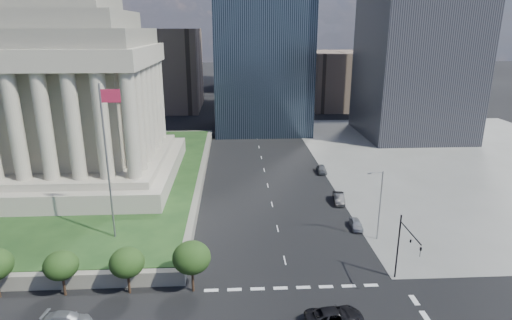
{
  "coord_description": "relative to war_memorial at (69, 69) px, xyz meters",
  "views": [
    {
      "loc": [
        -6.22,
        -27.63,
        28.08
      ],
      "look_at": [
        -3.65,
        20.08,
        13.34
      ],
      "focal_mm": 30.0,
      "sensor_mm": 36.0,
      "label": 1
    }
  ],
  "objects": [
    {
      "name": "pickup_truck",
      "position": [
        37.48,
        -40.29,
        -20.59
      ],
      "size": [
        6.16,
        3.46,
        1.63
      ],
      "primitive_type": "imported",
      "rotation": [
        0.0,
        0.0,
        1.7
      ],
      "color": "black",
      "rests_on": "ground"
    },
    {
      "name": "flagpole",
      "position": [
        12.17,
        -24.0,
        -8.29
      ],
      "size": [
        2.52,
        0.24,
        20.0
      ],
      "color": "slate",
      "rests_on": "plaza_lawn"
    },
    {
      "name": "parked_sedan_far",
      "position": [
        45.5,
        5.73,
        -20.64
      ],
      "size": [
        1.99,
        4.55,
        1.52
      ],
      "primitive_type": "imported",
      "rotation": [
        0.0,
        0.0,
        -0.04
      ],
      "color": "#505357",
      "rests_on": "ground"
    },
    {
      "name": "street_lamp_north",
      "position": [
        47.33,
        -23.0,
        -15.74
      ],
      "size": [
        2.13,
        0.22,
        10.0
      ],
      "color": "slate",
      "rests_on": "ground"
    },
    {
      "name": "plaza_lawn",
      "position": [
        -11.0,
        2.0,
        -19.55
      ],
      "size": [
        64.0,
        68.0,
        0.1
      ],
      "primitive_type": "cube",
      "color": "#1A3516",
      "rests_on": "plaza_terrace"
    },
    {
      "name": "building_filler_ne",
      "position": [
        66.0,
        82.0,
        -11.4
      ],
      "size": [
        20.0,
        30.0,
        20.0
      ],
      "primitive_type": "cube",
      "color": "brown",
      "rests_on": "ground"
    },
    {
      "name": "building_filler_nw",
      "position": [
        4.0,
        82.0,
        -7.4
      ],
      "size": [
        24.0,
        30.0,
        28.0
      ],
      "primitive_type": "cube",
      "color": "brown",
      "rests_on": "ground"
    },
    {
      "name": "sidewalk_ne",
      "position": [
        80.0,
        12.0,
        -21.38
      ],
      "size": [
        68.0,
        90.0,
        0.03
      ],
      "primitive_type": "cube",
      "color": "slate",
      "rests_on": "ground"
    },
    {
      "name": "suv_grey",
      "position": [
        11.15,
        -39.18,
        -20.71
      ],
      "size": [
        2.46,
        4.93,
        1.38
      ],
      "primitive_type": "imported",
      "rotation": [
        0.0,
        0.0,
        1.45
      ],
      "color": "slate",
      "rests_on": "ground"
    },
    {
      "name": "war_memorial",
      "position": [
        0.0,
        0.0,
        0.0
      ],
      "size": [
        34.0,
        34.0,
        39.0
      ],
      "primitive_type": null,
      "color": "gray",
      "rests_on": "plaza_lawn"
    },
    {
      "name": "plaza_terrace",
      "position": [
        -11.0,
        2.0,
        -20.5
      ],
      "size": [
        66.0,
        70.0,
        1.8
      ],
      "primitive_type": "cube",
      "color": "slate",
      "rests_on": "ground"
    },
    {
      "name": "parked_sedan_near",
      "position": [
        45.5,
        -19.51,
        -20.74
      ],
      "size": [
        1.82,
        3.98,
        1.32
      ],
      "primitive_type": "imported",
      "rotation": [
        0.0,
        0.0,
        -0.07
      ],
      "color": "gray",
      "rests_on": "ground"
    },
    {
      "name": "traffic_signal_ne",
      "position": [
        46.5,
        -34.3,
        -16.15
      ],
      "size": [
        0.3,
        5.74,
        8.0
      ],
      "color": "black",
      "rests_on": "ground"
    },
    {
      "name": "parked_sedan_mid",
      "position": [
        45.27,
        -9.83,
        -20.61
      ],
      "size": [
        2.26,
        4.96,
        1.58
      ],
      "primitive_type": "imported",
      "rotation": [
        0.0,
        0.0,
        -0.13
      ],
      "color": "black",
      "rests_on": "ground"
    },
    {
      "name": "ground",
      "position": [
        34.0,
        52.0,
        -21.4
      ],
      "size": [
        500.0,
        500.0,
        0.0
      ],
      "primitive_type": "plane",
      "color": "black",
      "rests_on": "ground"
    },
    {
      "name": "midrise_glass",
      "position": [
        36.0,
        47.0,
        8.6
      ],
      "size": [
        26.0,
        26.0,
        60.0
      ],
      "primitive_type": "cube",
      "color": "black",
      "rests_on": "ground"
    }
  ]
}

